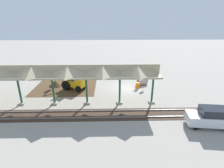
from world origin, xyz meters
TOP-DOWN VIEW (x-y plane):
  - ground_plane at (0.00, 0.00)m, footprint 120.00×120.00m
  - dirt_work_zone at (9.26, -0.60)m, footprint 9.14×7.00m
  - platform_canopy at (9.32, 4.74)m, footprint 24.98×3.20m
  - rail_tracks at (0.00, 7.49)m, footprint 60.00×2.58m
  - stop_sign at (-2.77, -0.43)m, footprint 0.73×0.26m
  - backhoe at (7.82, 0.07)m, footprint 5.05×3.15m
  - dirt_mound at (10.83, -1.34)m, footprint 4.42×4.42m
  - concrete_pipe at (-2.57, -1.41)m, footprint 1.83×1.58m
  - distant_parked_car at (-6.94, 9.89)m, footprint 4.39×2.27m
  - traffic_barrel at (-1.60, 0.04)m, footprint 0.56×0.56m

SIDE VIEW (x-z plane):
  - ground_plane at x=0.00m, z-range 0.00..0.00m
  - dirt_mound at x=10.83m, z-range -0.80..0.80m
  - dirt_work_zone at x=9.26m, z-range 0.00..0.01m
  - rail_tracks at x=0.00m, z-range -0.05..0.10m
  - traffic_barrel at x=-1.60m, z-range 0.00..0.90m
  - concrete_pipe at x=-2.57m, z-range 0.00..0.99m
  - distant_parked_car at x=-6.94m, z-range -0.01..1.97m
  - backhoe at x=7.82m, z-range -0.14..2.68m
  - stop_sign at x=-2.77m, z-range 0.45..2.52m
  - platform_canopy at x=9.32m, z-range 1.73..6.63m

